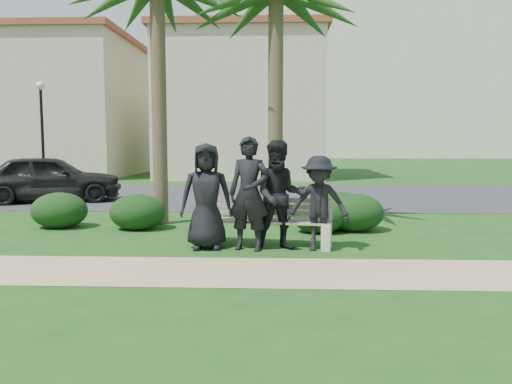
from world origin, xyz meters
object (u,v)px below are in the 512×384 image
man_b (249,194)px  man_a (206,196)px  man_c (280,195)px  man_d (319,203)px  street_lamp (42,114)px  car_a (50,178)px  park_bench (265,225)px

man_b → man_a: bearing=-172.7°
man_a → man_c: bearing=-8.9°
man_a → man_d: man_a is taller
street_lamp → man_d: street_lamp is taller
man_b → car_a: bearing=148.4°
street_lamp → park_bench: 15.58m
park_bench → man_c: bearing=-42.9°
street_lamp → man_b: bearing=-53.0°
street_lamp → man_a: size_ratio=2.41×
man_d → man_a: bearing=-171.2°
man_a → park_bench: bearing=9.9°
man_d → car_a: bearing=150.2°
street_lamp → man_d: (10.48, -12.38, -2.16)m
street_lamp → man_c: street_lamp is taller
street_lamp → car_a: bearing=-63.3°
park_bench → car_a: size_ratio=0.57×
car_a → street_lamp: bearing=9.4°
street_lamp → park_bench: size_ratio=1.81×
street_lamp → man_d: 16.36m
park_bench → man_b: (-0.25, -0.37, 0.58)m
park_bench → man_c: 0.70m
man_b → man_d: bearing=14.5°
park_bench → man_d: 1.06m
man_d → car_a: (-7.51, 6.47, -0.08)m
street_lamp → park_bench: street_lamp is taller
man_a → man_d: size_ratio=1.13×
man_a → man_b: man_b is taller
park_bench → man_c: (0.26, -0.34, 0.55)m
man_a → man_d: (1.87, -0.07, -0.10)m
street_lamp → man_d: size_ratio=2.73×
man_b → street_lamp: bearing=140.9°
street_lamp → car_a: 6.98m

